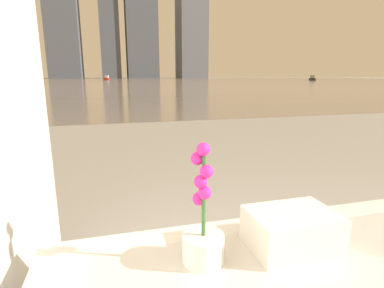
# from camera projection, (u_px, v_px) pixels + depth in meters

# --- Properties ---
(potted_orchid) EXTENTS (0.12, 0.12, 0.36)m
(potted_orchid) POSITION_uv_depth(u_px,v_px,m) (203.00, 233.00, 0.87)
(potted_orchid) COLOR silver
(potted_orchid) RESTS_ON bathtub
(towel_stack) EXTENTS (0.27, 0.19, 0.12)m
(towel_stack) POSITION_uv_depth(u_px,v_px,m) (292.00, 230.00, 0.95)
(towel_stack) COLOR silver
(towel_stack) RESTS_ON bathtub
(harbor_water) EXTENTS (180.00, 110.00, 0.01)m
(harbor_water) POSITION_uv_depth(u_px,v_px,m) (112.00, 81.00, 58.68)
(harbor_water) COLOR gray
(harbor_water) RESTS_ON ground_plane
(harbor_boat_0) EXTENTS (1.57, 2.99, 1.07)m
(harbor_boat_0) POSITION_uv_depth(u_px,v_px,m) (107.00, 78.00, 70.93)
(harbor_boat_0) COLOR maroon
(harbor_boat_0) RESTS_ON harbor_water
(harbor_boat_1) EXTENTS (2.25, 3.02, 1.08)m
(harbor_boat_1) POSITION_uv_depth(u_px,v_px,m) (312.00, 79.00, 63.90)
(harbor_boat_1) COLOR #2D2D33
(harbor_boat_1) RESTS_ON harbor_water
(harbor_boat_2) EXTENTS (1.85, 4.93, 1.83)m
(harbor_boat_2) POSITION_uv_depth(u_px,v_px,m) (19.00, 80.00, 30.88)
(harbor_boat_2) COLOR navy
(harbor_boat_2) RESTS_ON harbor_water
(skyline_tower_2) EXTENTS (10.56, 13.79, 35.20)m
(skyline_tower_2) POSITION_uv_depth(u_px,v_px,m) (63.00, 26.00, 103.59)
(skyline_tower_2) COLOR #4C515B
(skyline_tower_2) RESTS_ON ground_plane
(skyline_tower_4) EXTENTS (11.35, 9.92, 30.99)m
(skyline_tower_4) POSITION_uv_depth(u_px,v_px,m) (141.00, 36.00, 110.97)
(skyline_tower_4) COLOR #4C515B
(skyline_tower_4) RESTS_ON ground_plane
(skyline_tower_5) EXTENTS (10.35, 11.87, 36.99)m
(skyline_tower_5) POSITION_uv_depth(u_px,v_px,m) (191.00, 29.00, 115.22)
(skyline_tower_5) COLOR slate
(skyline_tower_5) RESTS_ON ground_plane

